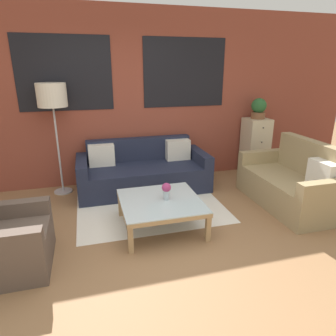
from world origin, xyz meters
TOP-DOWN VIEW (x-y plane):
  - ground_plane at (0.00, 0.00)m, footprint 16.00×16.00m
  - wall_back_brick at (0.00, 2.44)m, footprint 8.40×0.09m
  - rug at (0.09, 1.23)m, footprint 2.03×1.50m
  - couch_dark at (0.12, 1.95)m, footprint 2.04×0.88m
  - settee_vintage at (2.06, 0.80)m, footprint 0.80×1.54m
  - armchair_corner at (-1.59, 0.29)m, footprint 0.80×0.80m
  - coffee_table at (0.09, 0.66)m, footprint 0.96×0.96m
  - floor_lamp at (-1.15, 2.15)m, footprint 0.42×0.42m
  - drawer_cabinet at (2.26, 2.16)m, footprint 0.42×0.41m
  - potted_plant at (2.26, 2.16)m, footprint 0.26×0.26m
  - flower_vase at (0.16, 0.66)m, footprint 0.11×0.11m

SIDE VIEW (x-z plane):
  - ground_plane at x=0.00m, z-range 0.00..0.00m
  - rug at x=0.09m, z-range 0.00..0.00m
  - armchair_corner at x=-1.59m, z-range -0.14..0.70m
  - couch_dark at x=0.12m, z-range -0.11..0.67m
  - settee_vintage at x=2.06m, z-range -0.15..0.77m
  - coffee_table at x=0.09m, z-range 0.13..0.50m
  - flower_vase at x=0.16m, z-range 0.39..0.60m
  - drawer_cabinet at x=2.26m, z-range 0.00..1.02m
  - potted_plant at x=2.26m, z-range 1.02..1.38m
  - wall_back_brick at x=0.00m, z-range 0.01..2.81m
  - floor_lamp at x=-1.15m, z-range 0.62..2.30m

